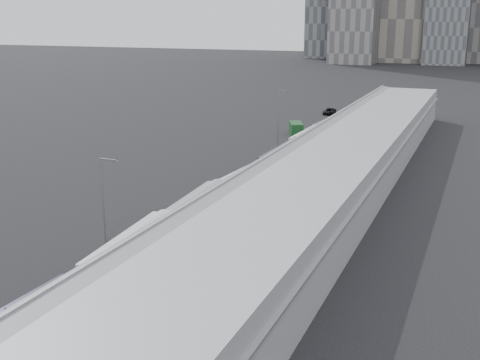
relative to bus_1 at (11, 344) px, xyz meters
The scene contains 19 objects.
sidewalk 35.46m from the bus_1, 79.34° to the left, with size 10.00×170.00×0.12m, color gray.
lane_line 35.08m from the bus_1, 96.47° to the left, with size 0.12×160.00×0.02m, color gold.
depot 36.42m from the bus_1, 73.15° to the left, with size 12.45×160.40×7.20m.
bus_1 is the anchor object (origin of this frame).
bus_2 15.59m from the bus_1, 91.50° to the left, with size 3.97×14.16×4.08m.
bus_3 28.60m from the bus_1, 91.37° to the left, with size 3.60×13.75×3.98m.
bus_4 40.36m from the bus_1, 90.57° to the left, with size 3.53×13.02×3.76m.
bus_5 56.06m from the bus_1, 90.25° to the left, with size 2.90×13.05×3.80m.
bus_6 70.31m from the bus_1, 89.96° to the left, with size 3.19×14.07×4.09m.
bus_7 84.94m from the bus_1, 90.17° to the left, with size 3.47×12.89×3.72m.
tree_1 11.93m from the bus_1, 72.60° to the left, with size 1.60×1.60×3.64m.
tree_2 33.14m from the bus_1, 84.72° to the left, with size 2.61×2.61×4.69m.
tree_3 63.20m from the bus_1, 86.99° to the left, with size 2.06×2.06×4.71m.
tree_4 83.01m from the bus_1, 87.81° to the left, with size 2.37×2.37×4.98m.
tree_5 110.47m from the bus_1, 88.37° to the left, with size 2.40×2.40×4.69m.
street_lamp_near 22.92m from the bus_1, 109.01° to the left, with size 2.04×0.22×8.99m.
street_lamp_far 76.05m from the bus_1, 95.55° to the left, with size 2.04×0.22×9.89m.
shipping_container 85.98m from the bus_1, 94.77° to the left, with size 2.32×5.39×2.36m, color #123C1A.
suv 113.56m from the bus_1, 93.75° to the left, with size 2.36×5.12×1.42m, color black.
Camera 1 is at (29.70, -6.57, 22.37)m, focal length 45.00 mm.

